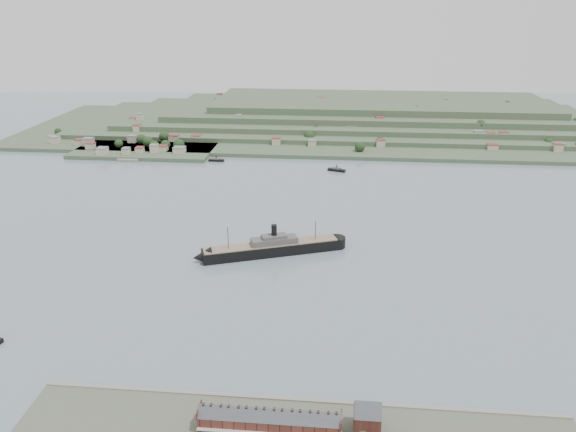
{
  "coord_description": "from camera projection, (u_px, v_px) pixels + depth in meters",
  "views": [
    {
      "loc": [
        13.56,
        -338.69,
        159.26
      ],
      "look_at": [
        -21.81,
        30.0,
        14.07
      ],
      "focal_mm": 35.0,
      "sensor_mm": 36.0,
      "label": 1
    }
  ],
  "objects": [
    {
      "name": "ferry_east",
      "position": [
        337.0,
        170.0,
        547.66
      ],
      "size": [
        17.92,
        9.97,
        6.48
      ],
      "color": "black",
      "rests_on": "ground"
    },
    {
      "name": "terrace_row",
      "position": [
        269.0,
        421.0,
        215.89
      ],
      "size": [
        55.6,
        9.8,
        11.07
      ],
      "color": "#4C231B",
      "rests_on": "ground"
    },
    {
      "name": "ground",
      "position": [
        316.0,
        253.0,
        373.21
      ],
      "size": [
        1400.0,
        1400.0,
        0.0
      ],
      "primitive_type": "plane",
      "color": "slate",
      "rests_on": "ground"
    },
    {
      "name": "ferry_west",
      "position": [
        216.0,
        160.0,
        580.52
      ],
      "size": [
        16.19,
        5.03,
        6.01
      ],
      "color": "black",
      "rests_on": "ground"
    },
    {
      "name": "gabled_building",
      "position": [
        367.0,
        418.0,
        215.79
      ],
      "size": [
        10.4,
        10.18,
        14.09
      ],
      "color": "#4C231B",
      "rests_on": "ground"
    },
    {
      "name": "far_peninsula",
      "position": [
        352.0,
        118.0,
        730.71
      ],
      "size": [
        760.0,
        309.0,
        30.0
      ],
      "color": "#35462F",
      "rests_on": "ground"
    },
    {
      "name": "steamship",
      "position": [
        268.0,
        248.0,
        369.47
      ],
      "size": [
        99.35,
        45.96,
        24.84
      ],
      "color": "black",
      "rests_on": "ground"
    }
  ]
}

